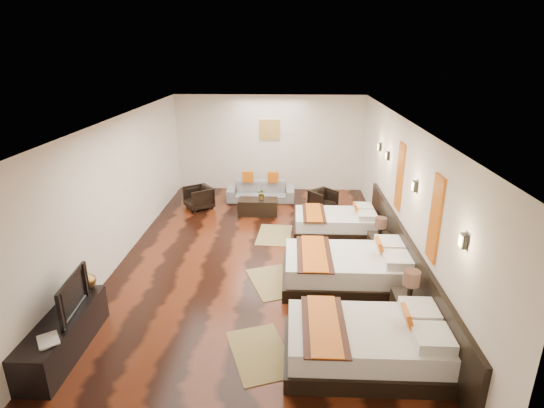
{
  "coord_description": "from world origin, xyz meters",
  "views": [
    {
      "loc": [
        0.61,
        -7.85,
        4.03
      ],
      "look_at": [
        0.26,
        0.31,
        1.1
      ],
      "focal_mm": 28.69,
      "sensor_mm": 36.0,
      "label": 1
    }
  ],
  "objects_px": {
    "book": "(38,344)",
    "figurine": "(85,278)",
    "table_plant": "(262,194)",
    "bed_far": "(336,223)",
    "tv_console": "(64,335)",
    "nightstand_b": "(379,243)",
    "nightstand_a": "(408,306)",
    "armchair_right": "(323,200)",
    "tv": "(67,295)",
    "coffee_table": "(258,207)",
    "bed_mid": "(349,269)",
    "sofa": "(261,191)",
    "bed_near": "(368,343)",
    "armchair_left": "(199,198)"
  },
  "relations": [
    {
      "from": "armchair_left",
      "to": "table_plant",
      "type": "height_order",
      "value": "table_plant"
    },
    {
      "from": "book",
      "to": "armchair_right",
      "type": "xyz_separation_m",
      "value": [
        3.99,
        6.46,
        -0.29
      ]
    },
    {
      "from": "nightstand_a",
      "to": "book",
      "type": "distance_m",
      "value": 5.15
    },
    {
      "from": "figurine",
      "to": "armchair_left",
      "type": "height_order",
      "value": "figurine"
    },
    {
      "from": "bed_mid",
      "to": "book",
      "type": "height_order",
      "value": "bed_mid"
    },
    {
      "from": "tv",
      "to": "table_plant",
      "type": "bearing_deg",
      "value": -28.13
    },
    {
      "from": "table_plant",
      "to": "figurine",
      "type": "bearing_deg",
      "value": -116.96
    },
    {
      "from": "bed_mid",
      "to": "figurine",
      "type": "distance_m",
      "value": 4.4
    },
    {
      "from": "tv",
      "to": "book",
      "type": "bearing_deg",
      "value": 171.57
    },
    {
      "from": "nightstand_b",
      "to": "figurine",
      "type": "height_order",
      "value": "figurine"
    },
    {
      "from": "bed_near",
      "to": "figurine",
      "type": "bearing_deg",
      "value": 168.95
    },
    {
      "from": "bed_mid",
      "to": "coffee_table",
      "type": "distance_m",
      "value": 3.94
    },
    {
      "from": "bed_far",
      "to": "figurine",
      "type": "relative_size",
      "value": 6.0
    },
    {
      "from": "armchair_left",
      "to": "coffee_table",
      "type": "xyz_separation_m",
      "value": [
        1.6,
        -0.36,
        -0.1
      ]
    },
    {
      "from": "figurine",
      "to": "table_plant",
      "type": "xyz_separation_m",
      "value": [
        2.4,
        4.72,
        -0.17
      ]
    },
    {
      "from": "book",
      "to": "figurine",
      "type": "xyz_separation_m",
      "value": [
        0.0,
        1.38,
        0.14
      ]
    },
    {
      "from": "tv_console",
      "to": "tv",
      "type": "distance_m",
      "value": 0.57
    },
    {
      "from": "nightstand_a",
      "to": "coffee_table",
      "type": "xyz_separation_m",
      "value": [
        -2.65,
        4.65,
        -0.12
      ]
    },
    {
      "from": "nightstand_b",
      "to": "tv_console",
      "type": "distance_m",
      "value": 5.89
    },
    {
      "from": "bed_far",
      "to": "bed_near",
      "type": "bearing_deg",
      "value": -89.95
    },
    {
      "from": "bed_mid",
      "to": "table_plant",
      "type": "xyz_separation_m",
      "value": [
        -1.8,
        3.46,
        0.24
      ]
    },
    {
      "from": "nightstand_a",
      "to": "table_plant",
      "type": "relative_size",
      "value": 3.32
    },
    {
      "from": "bed_near",
      "to": "bed_mid",
      "type": "bearing_deg",
      "value": 89.96
    },
    {
      "from": "tv",
      "to": "coffee_table",
      "type": "xyz_separation_m",
      "value": [
        2.25,
        5.35,
        -0.62
      ]
    },
    {
      "from": "armchair_left",
      "to": "armchair_right",
      "type": "height_order",
      "value": "armchair_left"
    },
    {
      "from": "nightstand_a",
      "to": "coffee_table",
      "type": "distance_m",
      "value": 5.36
    },
    {
      "from": "bed_mid",
      "to": "nightstand_a",
      "type": "height_order",
      "value": "nightstand_a"
    },
    {
      "from": "bed_mid",
      "to": "book",
      "type": "bearing_deg",
      "value": -147.93
    },
    {
      "from": "nightstand_b",
      "to": "tv",
      "type": "relative_size",
      "value": 0.89
    },
    {
      "from": "coffee_table",
      "to": "nightstand_a",
      "type": "bearing_deg",
      "value": -60.37
    },
    {
      "from": "figurine",
      "to": "coffee_table",
      "type": "bearing_deg",
      "value": 63.96
    },
    {
      "from": "book",
      "to": "sofa",
      "type": "height_order",
      "value": "book"
    },
    {
      "from": "armchair_right",
      "to": "nightstand_b",
      "type": "bearing_deg",
      "value": -110.52
    },
    {
      "from": "sofa",
      "to": "nightstand_a",
      "type": "bearing_deg",
      "value": -66.61
    },
    {
      "from": "tv_console",
      "to": "book",
      "type": "distance_m",
      "value": 0.64
    },
    {
      "from": "nightstand_a",
      "to": "armchair_left",
      "type": "distance_m",
      "value": 6.57
    },
    {
      "from": "tv",
      "to": "armchair_left",
      "type": "relative_size",
      "value": 1.45
    },
    {
      "from": "tv_console",
      "to": "table_plant",
      "type": "xyz_separation_m",
      "value": [
        2.4,
        5.52,
        0.26
      ]
    },
    {
      "from": "nightstand_b",
      "to": "coffee_table",
      "type": "bearing_deg",
      "value": 138.89
    },
    {
      "from": "bed_mid",
      "to": "figurine",
      "type": "height_order",
      "value": "bed_mid"
    },
    {
      "from": "bed_near",
      "to": "nightstand_a",
      "type": "height_order",
      "value": "nightstand_a"
    },
    {
      "from": "sofa",
      "to": "armchair_right",
      "type": "bearing_deg",
      "value": -23.08
    },
    {
      "from": "tv",
      "to": "tv_console",
      "type": "bearing_deg",
      "value": 157.83
    },
    {
      "from": "nightstand_a",
      "to": "table_plant",
      "type": "xyz_separation_m",
      "value": [
        -2.55,
        4.67,
        0.21
      ]
    },
    {
      "from": "bed_far",
      "to": "tv_console",
      "type": "height_order",
      "value": "bed_far"
    },
    {
      "from": "bed_far",
      "to": "table_plant",
      "type": "bearing_deg",
      "value": 147.46
    },
    {
      "from": "armchair_right",
      "to": "coffee_table",
      "type": "relative_size",
      "value": 0.6
    },
    {
      "from": "bed_far",
      "to": "tv",
      "type": "height_order",
      "value": "tv"
    },
    {
      "from": "bed_far",
      "to": "table_plant",
      "type": "relative_size",
      "value": 6.89
    },
    {
      "from": "bed_near",
      "to": "nightstand_a",
      "type": "relative_size",
      "value": 2.38
    }
  ]
}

